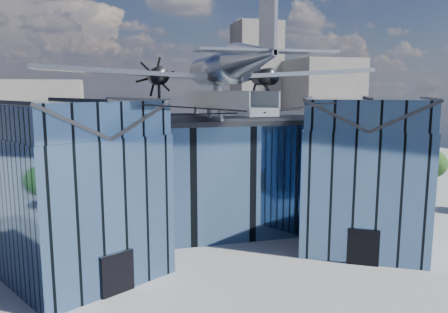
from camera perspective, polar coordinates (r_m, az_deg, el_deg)
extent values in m
plane|color=gray|center=(34.08, 0.89, -12.56)|extent=(120.00, 120.00, 0.00)
cube|color=#4C6E9A|center=(41.18, -2.52, -1.92)|extent=(28.00, 14.00, 9.50)
cube|color=#212328|center=(40.55, -2.57, 4.97)|extent=(28.00, 14.00, 0.40)
cube|color=#4C6E9A|center=(30.55, -17.96, -6.17)|extent=(11.79, 11.43, 9.50)
cube|color=#4C6E9A|center=(29.62, -18.50, 4.83)|extent=(11.56, 11.20, 2.20)
cube|color=#212328|center=(28.69, -22.53, 4.50)|extent=(7.98, 9.23, 2.40)
cube|color=#212328|center=(30.69, -14.73, 5.12)|extent=(7.98, 9.23, 2.40)
cube|color=#212328|center=(29.57, -18.61, 7.05)|extent=(4.30, 7.10, 0.18)
cube|color=black|center=(28.29, -13.74, -14.61)|extent=(2.03, 1.32, 2.60)
cube|color=black|center=(32.75, -10.93, -4.90)|extent=(0.34, 0.34, 9.50)
cube|color=#4C6E9A|center=(36.04, 17.68, -3.90)|extent=(11.79, 11.43, 9.50)
cube|color=#4C6E9A|center=(35.26, 18.12, 5.42)|extent=(11.56, 11.20, 2.20)
cube|color=#212328|center=(35.21, 14.45, 5.58)|extent=(7.98, 9.23, 2.40)
cube|color=#212328|center=(35.45, 21.77, 5.25)|extent=(7.98, 9.23, 2.40)
cube|color=#212328|center=(35.22, 18.21, 7.29)|extent=(4.30, 7.10, 0.18)
cube|color=black|center=(33.10, 17.70, -11.25)|extent=(2.03, 1.32, 2.60)
cube|color=black|center=(36.09, 10.51, -3.61)|extent=(0.34, 0.34, 9.50)
cube|color=#969CA3|center=(35.13, -0.64, 6.66)|extent=(1.80, 21.00, 0.50)
cube|color=#969CA3|center=(34.90, -2.08, 7.71)|extent=(0.08, 21.00, 1.10)
cube|color=#969CA3|center=(35.35, 0.79, 7.73)|extent=(0.08, 21.00, 1.10)
cylinder|color=#969CA3|center=(44.42, -3.69, 6.23)|extent=(0.44, 0.44, 1.35)
cylinder|color=#969CA3|center=(38.56, -1.93, 5.85)|extent=(0.44, 0.44, 1.35)
cylinder|color=#969CA3|center=(34.68, -0.43, 5.52)|extent=(0.44, 0.44, 1.35)
cylinder|color=#969CA3|center=(35.60, -0.84, 8.22)|extent=(0.70, 0.70, 1.40)
cylinder|color=black|center=(26.76, -7.61, 6.54)|extent=(10.55, 6.08, 0.69)
cylinder|color=black|center=(29.98, 12.85, 6.64)|extent=(10.55, 6.08, 0.69)
cylinder|color=black|center=(32.57, -4.90, 5.49)|extent=(6.09, 17.04, 1.19)
cylinder|color=black|center=(34.14, 5.11, 5.64)|extent=(6.09, 17.04, 1.19)
cylinder|color=#A7ACB4|center=(35.63, -0.85, 11.36)|extent=(2.50, 11.00, 2.50)
sphere|color=#A7ACB4|center=(40.98, -2.76, 11.02)|extent=(2.50, 2.50, 2.50)
cube|color=black|center=(40.03, -2.46, 12.06)|extent=(1.60, 1.40, 0.50)
cone|color=#A7ACB4|center=(27.02, 3.94, 12.77)|extent=(2.50, 7.00, 2.50)
cube|color=#A7ACB4|center=(25.03, 5.76, 16.75)|extent=(0.18, 2.40, 3.40)
cube|color=#A7ACB4|center=(24.97, 5.63, 13.54)|extent=(8.00, 1.80, 0.14)
cube|color=#A7ACB4|center=(35.58, -12.45, 10.67)|extent=(14.00, 3.20, 1.08)
cylinder|color=black|center=(36.36, -8.64, 10.34)|extent=(1.44, 3.20, 1.44)
cone|color=black|center=(38.15, -8.95, 10.26)|extent=(0.70, 0.70, 0.70)
cube|color=black|center=(38.30, -8.98, 10.25)|extent=(1.05, 0.06, 3.33)
cube|color=black|center=(38.30, -8.98, 10.25)|extent=(2.53, 0.06, 2.53)
cube|color=black|center=(38.30, -8.98, 10.25)|extent=(3.33, 0.06, 1.05)
cylinder|color=black|center=(35.75, -8.49, 8.41)|extent=(0.24, 0.24, 1.75)
cube|color=#A7ACB4|center=(38.85, 9.02, 10.60)|extent=(14.00, 3.20, 1.08)
cylinder|color=black|center=(38.50, 5.32, 10.32)|extent=(1.44, 3.20, 1.44)
cone|color=black|center=(40.19, 4.42, 10.26)|extent=(0.70, 0.70, 0.70)
cube|color=black|center=(40.33, 4.35, 10.26)|extent=(1.05, 0.06, 3.33)
cube|color=black|center=(40.33, 4.35, 10.26)|extent=(2.53, 0.06, 2.53)
cube|color=black|center=(40.33, 4.35, 10.26)|extent=(3.33, 0.06, 1.05)
cylinder|color=black|center=(37.92, 5.61, 8.48)|extent=(0.24, 0.24, 1.75)
cube|color=slate|center=(88.50, 12.48, 6.42)|extent=(12.00, 14.00, 18.00)
cube|color=slate|center=(86.43, -22.54, 4.57)|extent=(14.00, 10.00, 14.00)
cube|color=slate|center=(93.69, 4.19, 9.17)|extent=(9.00, 9.00, 26.00)
cylinder|color=black|center=(58.53, 25.51, -3.04)|extent=(0.42, 0.42, 2.52)
sphere|color=#244919|center=(58.15, 25.65, -0.87)|extent=(3.93, 3.93, 3.29)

